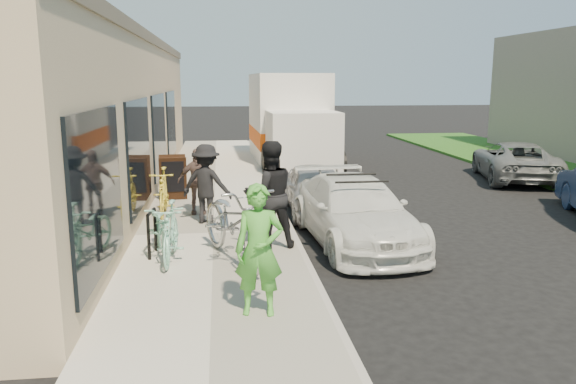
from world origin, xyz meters
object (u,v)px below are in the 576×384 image
sedan_silver (316,189)px  tandem_bike (233,223)px  moving_truck (290,125)px  sandwich_board (173,177)px  cruiser_bike_b (161,229)px  bystander_a (206,184)px  bike_rack (152,228)px  cruiser_bike_a (171,232)px  woman_rider (259,250)px  man_standing (270,195)px  sedan_white (355,211)px  far_car_gray (514,161)px  bystander_b (197,181)px  cruiser_bike_c (163,193)px

sedan_silver → tandem_bike: tandem_bike is taller
moving_truck → sandwich_board: bearing=-121.4°
cruiser_bike_b → bystander_a: bystander_a is taller
tandem_bike → bike_rack: bearing=141.5°
cruiser_bike_a → moving_truck: bearing=76.4°
woman_rider → moving_truck: bearing=89.8°
sandwich_board → man_standing: (2.02, -4.34, 0.39)m
man_standing → sandwich_board: bearing=-75.6°
sandwich_board → bystander_a: 2.62m
cruiser_bike_b → man_standing: bearing=-4.2°
sedan_white → moving_truck: 10.37m
sedan_silver → bystander_a: 2.79m
tandem_bike → man_standing: size_ratio=1.29×
tandem_bike → cruiser_bike_b: tandem_bike is taller
sedan_white → man_standing: size_ratio=2.32×
bike_rack → cruiser_bike_b: (0.16, -0.05, -0.01)m
sandwich_board → cruiser_bike_b: 4.63m
bike_rack → moving_truck: size_ratio=0.11×
man_standing → sedan_silver: bearing=-124.6°
sedan_white → tandem_bike: tandem_bike is taller
sandwich_board → bystander_a: bystander_a is taller
sedan_silver → far_car_gray: 7.81m
bike_rack → sedan_silver: (3.38, 3.28, -0.05)m
moving_truck → woman_rider: 13.95m
sedan_silver → sedan_white: bearing=-80.6°
moving_truck → cruiser_bike_b: 11.77m
bystander_a → bystander_b: bystander_a is taller
woman_rider → cruiser_bike_a: 2.68m
sedan_white → moving_truck: bearing=85.7°
tandem_bike → cruiser_bike_c: 3.57m
tandem_bike → cruiser_bike_c: bearing=93.7°
sedan_white → woman_rider: 4.04m
sedan_silver → cruiser_bike_b: (-3.22, -3.33, 0.04)m
man_standing → cruiser_bike_b: man_standing is taller
bike_rack → man_standing: man_standing is taller
moving_truck → cruiser_bike_a: size_ratio=4.24×
sedan_white → cruiser_bike_c: bearing=147.8°
tandem_bike → bystander_b: 3.50m
tandem_bike → woman_rider: size_ratio=1.45×
sedan_white → cruiser_bike_a: 3.55m
man_standing → moving_truck: bearing=-109.6°
cruiser_bike_b → tandem_bike: bearing=-31.6°
tandem_bike → cruiser_bike_c: size_ratio=1.40×
woman_rider → bystander_b: (-0.97, 5.62, -0.11)m
cruiser_bike_b → bystander_a: bearing=58.9°
tandem_bike → cruiser_bike_a: (-1.02, 0.13, -0.16)m
bike_rack → sandwich_board: 4.58m
sandwich_board → man_standing: size_ratio=0.57×
far_car_gray → tandem_bike: size_ratio=1.77×
cruiser_bike_a → bystander_b: size_ratio=1.10×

